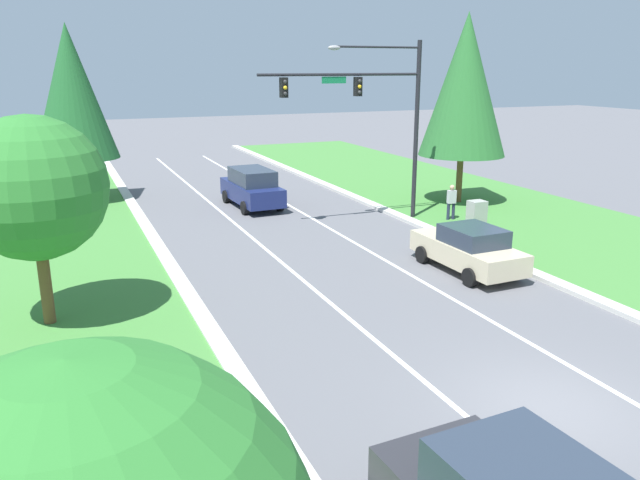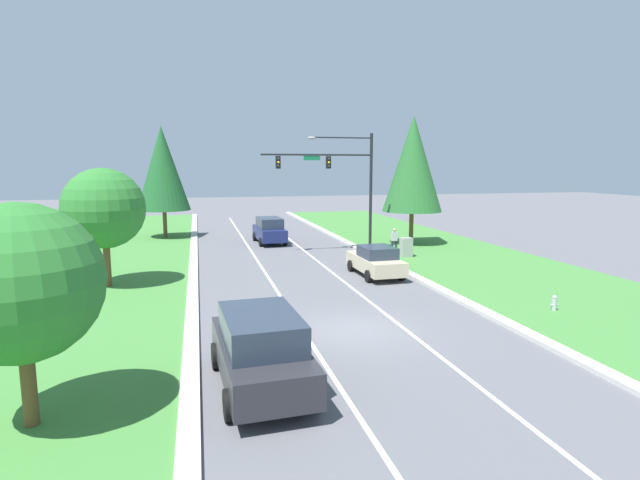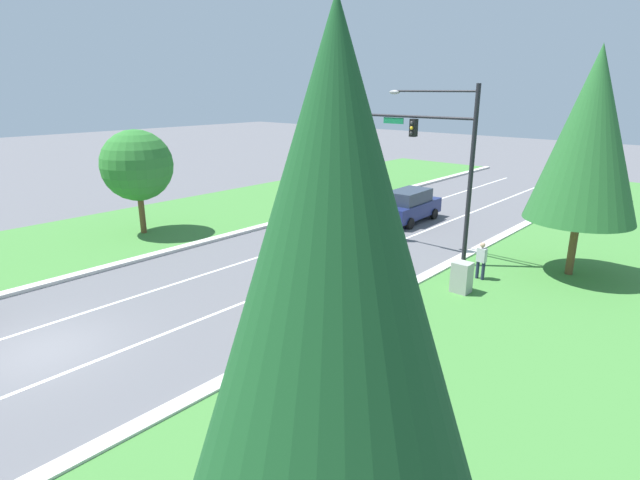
{
  "view_description": "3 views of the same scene",
  "coord_description": "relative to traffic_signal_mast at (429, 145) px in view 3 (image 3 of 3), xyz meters",
  "views": [
    {
      "loc": [
        -8.95,
        -8.77,
        6.9
      ],
      "look_at": [
        -0.74,
        10.61,
        1.01
      ],
      "focal_mm": 35.0,
      "sensor_mm": 36.0,
      "label": 1
    },
    {
      "loc": [
        -5.29,
        -16.4,
        5.79
      ],
      "look_at": [
        1.91,
        12.85,
        1.34
      ],
      "focal_mm": 28.0,
      "sensor_mm": 36.0,
      "label": 2
    },
    {
      "loc": [
        15.56,
        -4.57,
        7.77
      ],
      "look_at": [
        1.61,
        11.05,
        1.41
      ],
      "focal_mm": 28.0,
      "sensor_mm": 36.0,
      "label": 3
    }
  ],
  "objects": [
    {
      "name": "lane_stripe_inner_left",
      "position": [
        -5.84,
        -15.73,
        -5.31
      ],
      "size": [
        0.14,
        81.0,
        0.01
      ],
      "color": "white",
      "rests_on": "ground_plane"
    },
    {
      "name": "pedestrian",
      "position": [
        3.44,
        -1.14,
        -4.38
      ],
      "size": [
        0.4,
        0.26,
        1.69
      ],
      "rotation": [
        0.0,
        0.0,
        3.04
      ],
      "color": "#232842",
      "rests_on": "ground_plane"
    },
    {
      "name": "oak_far_left_tree",
      "position": [
        -13.63,
        -6.91,
        -1.49
      ],
      "size": [
        3.81,
        3.81,
        5.74
      ],
      "color": "brown",
      "rests_on": "ground_plane"
    },
    {
      "name": "ground_plane",
      "position": [
        -4.04,
        -15.73,
        -5.31
      ],
      "size": [
        160.0,
        160.0,
        0.0
      ],
      "primitive_type": "plane",
      "color": "#5B5B60"
    },
    {
      "name": "lane_stripe_inner_right",
      "position": [
        -2.24,
        -15.73,
        -5.31
      ],
      "size": [
        0.14,
        81.0,
        0.01
      ],
      "color": "white",
      "rests_on": "ground_plane"
    },
    {
      "name": "curb_strip_right",
      "position": [
        1.61,
        -15.73,
        -5.24
      ],
      "size": [
        0.5,
        90.0,
        0.15
      ],
      "color": "beige",
      "rests_on": "ground_plane"
    },
    {
      "name": "navy_suv",
      "position": [
        -4.09,
        5.3,
        -4.31
      ],
      "size": [
        2.2,
        4.91,
        1.95
      ],
      "rotation": [
        0.0,
        0.0,
        0.04
      ],
      "color": "navy",
      "rests_on": "ground_plane"
    },
    {
      "name": "fire_hydrant",
      "position": [
        4.42,
        -15.56,
        -4.97
      ],
      "size": [
        0.34,
        0.2,
        0.7
      ],
      "color": "#B7B7BC",
      "rests_on": "ground_plane"
    },
    {
      "name": "conifer_near_right_tree",
      "position": [
        6.07,
        2.01,
        0.66
      ],
      "size": [
        4.35,
        4.35,
        9.46
      ],
      "color": "brown",
      "rests_on": "ground_plane"
    },
    {
      "name": "traffic_signal_mast",
      "position": [
        0.0,
        0.0,
        0.0
      ],
      "size": [
        7.55,
        0.41,
        7.99
      ],
      "color": "black",
      "rests_on": "ground_plane"
    },
    {
      "name": "utility_cabinet",
      "position": [
        3.5,
        -2.98,
        -4.66
      ],
      "size": [
        0.7,
        0.6,
        1.31
      ],
      "color": "#9E9E99",
      "rests_on": "ground_plane"
    },
    {
      "name": "conifer_mid_left_tree",
      "position": [
        -11.96,
        10.01,
        0.32
      ],
      "size": [
        4.19,
        4.19,
        8.99
      ],
      "color": "brown",
      "rests_on": "ground_plane"
    },
    {
      "name": "champagne_sedan",
      "position": [
        -0.21,
        -7.5,
        -4.5
      ],
      "size": [
        2.11,
        4.52,
        1.62
      ],
      "rotation": [
        0.0,
        0.0,
        0.02
      ],
      "color": "beige",
      "rests_on": "ground_plane"
    }
  ]
}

